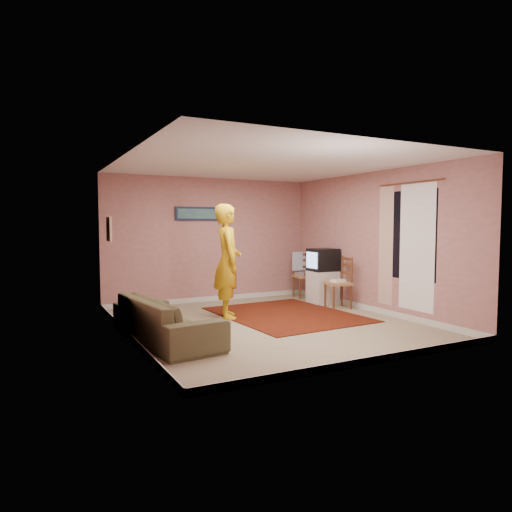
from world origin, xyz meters
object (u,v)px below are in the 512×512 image
chair_a (305,271)px  chair_b (338,277)px  crt_tv (323,260)px  sofa (166,319)px  tv_cabinet (323,287)px  person (228,261)px

chair_a → chair_b: (-0.10, -1.33, 0.00)m
crt_tv → sofa: (-3.74, -1.52, -0.59)m
crt_tv → chair_a: (0.06, 0.75, -0.29)m
chair_b → sofa: chair_b is taller
tv_cabinet → chair_b: bearing=-94.9°
crt_tv → person: (-2.33, -0.44, 0.09)m
chair_a → sofa: chair_a is taller
person → chair_a: bearing=-47.6°
crt_tv → sofa: 4.09m
chair_b → person: (-2.28, 0.14, 0.38)m
tv_cabinet → crt_tv: 0.57m
crt_tv → person: 2.37m
sofa → person: person is taller
chair_a → chair_b: bearing=-85.0°
sofa → chair_a: bearing=-66.4°
chair_a → person: (-2.38, -1.19, 0.38)m
tv_cabinet → sofa: 4.05m
chair_a → crt_tv: bearing=-84.9°
chair_a → sofa: 4.44m
tv_cabinet → sofa: size_ratio=0.32×
crt_tv → chair_a: 0.80m
chair_a → chair_b: size_ratio=1.00×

